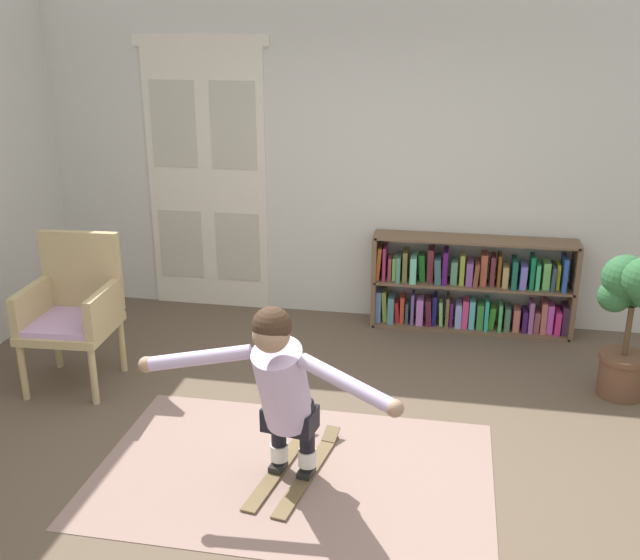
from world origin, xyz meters
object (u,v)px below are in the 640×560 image
object	(u,v)px
bookshelf	(470,289)
potted_plant	(632,307)
wicker_chair	(73,307)
person_skier	(282,384)
skis_pair	(295,467)

from	to	relation	value
bookshelf	potted_plant	distance (m)	1.53
wicker_chair	person_skier	size ratio (longest dim) A/B	0.75
wicker_chair	potted_plant	xyz separation A→B (m)	(3.92, 0.49, 0.10)
wicker_chair	skis_pair	size ratio (longest dim) A/B	1.16
potted_plant	skis_pair	distance (m)	2.57
bookshelf	potted_plant	world-z (taller)	potted_plant
person_skier	wicker_chair	bearing A→B (deg)	150.15
potted_plant	skis_pair	size ratio (longest dim) A/B	1.13
bookshelf	potted_plant	size ratio (longest dim) A/B	1.60
bookshelf	person_skier	bearing A→B (deg)	-112.21
skis_pair	wicker_chair	bearing A→B (deg)	155.02
wicker_chair	potted_plant	bearing A→B (deg)	7.10
potted_plant	person_skier	distance (m)	2.61
wicker_chair	skis_pair	distance (m)	2.10
wicker_chair	person_skier	xyz separation A→B (m)	(1.80, -1.03, 0.08)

